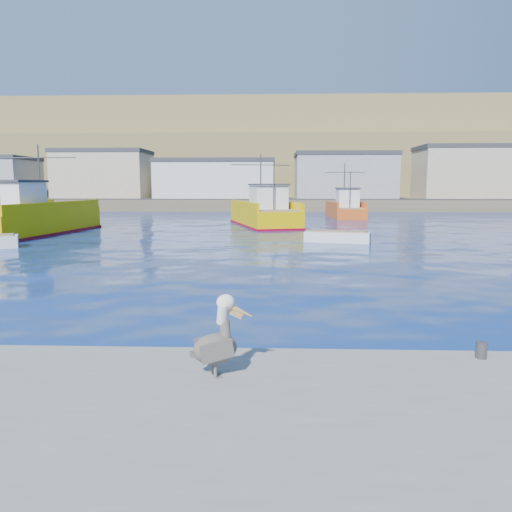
{
  "coord_description": "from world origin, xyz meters",
  "views": [
    {
      "loc": [
        -0.75,
        -12.24,
        3.6
      ],
      "look_at": [
        -1.36,
        3.96,
        1.31
      ],
      "focal_mm": 35.0,
      "sensor_mm": 36.0,
      "label": 1
    }
  ],
  "objects": [
    {
      "name": "trawler_yellow_a",
      "position": [
        -19.04,
        24.25,
        1.16
      ],
      "size": [
        6.22,
        13.94,
        6.8
      ],
      "color": "#D9B100",
      "rests_on": "ground"
    },
    {
      "name": "far_shore",
      "position": [
        0.0,
        109.2,
        8.98
      ],
      "size": [
        200.0,
        81.0,
        24.0
      ],
      "color": "brown",
      "rests_on": "ground"
    },
    {
      "name": "dock_bollards",
      "position": [
        0.6,
        -3.4,
        0.65
      ],
      "size": [
        36.2,
        0.2,
        0.3
      ],
      "color": "#4C4C4C",
      "rests_on": "dock"
    },
    {
      "name": "skiff_mid",
      "position": [
        3.27,
        19.79,
        0.29
      ],
      "size": [
        4.35,
        2.45,
        0.9
      ],
      "color": "silver",
      "rests_on": "ground"
    },
    {
      "name": "trawler_yellow_b",
      "position": [
        -1.7,
        33.02,
        1.07
      ],
      "size": [
        7.04,
        12.42,
        6.57
      ],
      "color": "#D9B100",
      "rests_on": "ground"
    },
    {
      "name": "ground",
      "position": [
        0.0,
        0.0,
        0.0
      ],
      "size": [
        260.0,
        260.0,
        0.0
      ],
      "primitive_type": "plane",
      "color": "navy",
      "rests_on": "ground"
    },
    {
      "name": "pelican",
      "position": [
        -1.68,
        -4.43,
        1.08
      ],
      "size": [
        1.07,
        0.69,
        1.36
      ],
      "color": "#595451",
      "rests_on": "dock"
    },
    {
      "name": "boat_orange",
      "position": [
        7.26,
        44.8,
        1.05
      ],
      "size": [
        4.54,
        8.78,
        6.12
      ],
      "color": "#D55218",
      "rests_on": "ground"
    }
  ]
}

